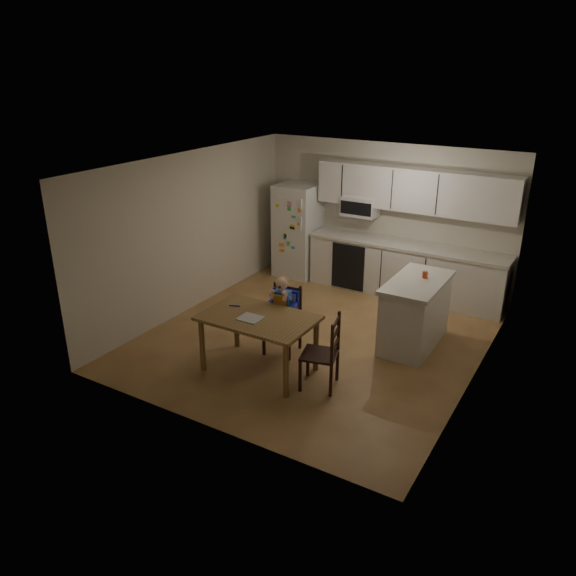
# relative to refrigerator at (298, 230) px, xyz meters

# --- Properties ---
(room) EXTENTS (4.52, 5.01, 2.51)m
(room) POSITION_rel_refrigerator_xyz_m (1.55, -1.67, 0.40)
(room) COLOR brown
(room) RESTS_ON ground
(refrigerator) EXTENTS (0.72, 0.70, 1.70)m
(refrigerator) POSITION_rel_refrigerator_xyz_m (0.00, 0.00, 0.00)
(refrigerator) COLOR silver
(refrigerator) RESTS_ON ground
(kitchen_run) EXTENTS (3.37, 0.62, 2.15)m
(kitchen_run) POSITION_rel_refrigerator_xyz_m (2.05, 0.09, 0.03)
(kitchen_run) COLOR silver
(kitchen_run) RESTS_ON ground
(kitchen_island) EXTENTS (0.69, 1.31, 0.97)m
(kitchen_island) POSITION_rel_refrigerator_xyz_m (2.83, -1.62, -0.36)
(kitchen_island) COLOR silver
(kitchen_island) RESTS_ON ground
(red_cup) EXTENTS (0.07, 0.07, 0.09)m
(red_cup) POSITION_rel_refrigerator_xyz_m (2.87, -1.47, 0.17)
(red_cup) COLOR red
(red_cup) RESTS_ON kitchen_island
(dining_table) EXTENTS (1.42, 0.91, 0.76)m
(dining_table) POSITION_rel_refrigerator_xyz_m (1.35, -3.33, -0.19)
(dining_table) COLOR brown
(dining_table) RESTS_ON ground
(napkin) EXTENTS (0.29, 0.25, 0.01)m
(napkin) POSITION_rel_refrigerator_xyz_m (1.30, -3.43, -0.08)
(napkin) COLOR #A1A1A5
(napkin) RESTS_ON dining_table
(toddler_spoon) EXTENTS (0.12, 0.06, 0.02)m
(toddler_spoon) POSITION_rel_refrigerator_xyz_m (0.90, -3.23, -0.08)
(toddler_spoon) COLOR #1622AC
(toddler_spoon) RESTS_ON dining_table
(chair_booster) EXTENTS (0.46, 0.46, 1.11)m
(chair_booster) POSITION_rel_refrigerator_xyz_m (1.35, -2.72, -0.18)
(chair_booster) COLOR black
(chair_booster) RESTS_ON ground
(chair_side) EXTENTS (0.51, 0.51, 0.95)m
(chair_side) POSITION_rel_refrigerator_xyz_m (2.30, -3.26, -0.31)
(chair_side) COLOR black
(chair_side) RESTS_ON ground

